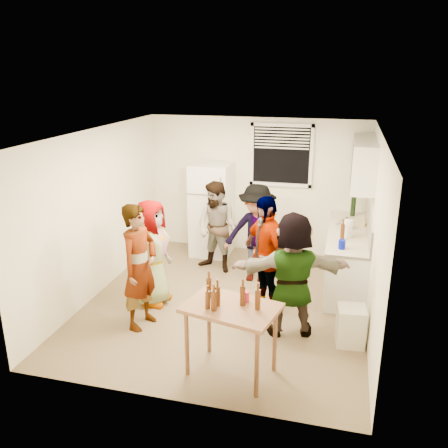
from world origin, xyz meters
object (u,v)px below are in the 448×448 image
(beer_bottle_counter, at_px, (342,240))
(guest_stripe, at_px, (143,324))
(guest_back_left, at_px, (217,270))
(blue_cup, at_px, (342,249))
(red_cup, at_px, (245,301))
(trash_bin, at_px, (351,326))
(guest_orange, at_px, (289,332))
(serving_table, at_px, (231,372))
(wine_bottle, at_px, (352,216))
(refrigerator, at_px, (212,210))
(guest_black, at_px, (264,309))
(beer_bottle_table, at_px, (208,308))
(guest_grey, at_px, (155,302))
(guest_back_right, at_px, (255,279))
(kettle, at_px, (346,229))

(beer_bottle_counter, height_order, guest_stripe, beer_bottle_counter)
(beer_bottle_counter, bearing_deg, guest_back_left, 168.00)
(blue_cup, height_order, guest_stripe, blue_cup)
(beer_bottle_counter, height_order, red_cup, beer_bottle_counter)
(red_cup, bearing_deg, trash_bin, 34.24)
(blue_cup, distance_m, guest_orange, 1.40)
(serving_table, relative_size, guest_back_left, 0.65)
(beer_bottle_counter, xyz_separation_m, guest_back_left, (-2.04, 0.43, -0.90))
(beer_bottle_counter, xyz_separation_m, guest_orange, (-0.58, -1.29, -0.90))
(red_cup, bearing_deg, wine_bottle, 71.47)
(refrigerator, relative_size, guest_black, 1.00)
(trash_bin, relative_size, beer_bottle_table, 2.48)
(beer_bottle_table, xyz_separation_m, guest_back_left, (-0.68, 2.88, -0.85))
(guest_grey, bearing_deg, guest_orange, -95.02)
(red_cup, relative_size, guest_back_right, 0.07)
(guest_back_left, bearing_deg, wine_bottle, 39.10)
(guest_grey, bearing_deg, kettle, -56.84)
(refrigerator, xyz_separation_m, guest_black, (1.33, -1.94, -0.85))
(trash_bin, xyz_separation_m, serving_table, (-1.31, -0.96, -0.25))
(beer_bottle_counter, relative_size, guest_grey, 0.15)
(guest_stripe, height_order, guest_back_right, guest_back_right)
(wine_bottle, xyz_separation_m, trash_bin, (0.03, -2.64, -0.65))
(trash_bin, bearing_deg, serving_table, -143.86)
(kettle, bearing_deg, blue_cup, -113.94)
(wine_bottle, height_order, guest_orange, wine_bottle)
(guest_back_left, bearing_deg, guest_orange, -31.45)
(guest_orange, bearing_deg, serving_table, 46.70)
(red_cup, distance_m, guest_stripe, 1.86)
(serving_table, distance_m, guest_back_right, 2.55)
(wine_bottle, bearing_deg, guest_back_left, -159.12)
(refrigerator, xyz_separation_m, guest_orange, (1.77, -2.47, -0.85))
(kettle, relative_size, guest_grey, 0.16)
(beer_bottle_counter, height_order, guest_black, beer_bottle_counter)
(trash_bin, bearing_deg, kettle, 93.98)
(wine_bottle, height_order, serving_table, wine_bottle)
(guest_black, bearing_deg, guest_orange, -2.31)
(beer_bottle_table, height_order, guest_back_left, beer_bottle_table)
(refrigerator, height_order, blue_cup, refrigerator)
(red_cup, relative_size, guest_back_left, 0.08)
(beer_bottle_table, bearing_deg, kettle, 64.55)
(beer_bottle_table, xyz_separation_m, guest_black, (0.34, 1.68, -0.85))
(beer_bottle_table, height_order, guest_back_right, beer_bottle_table)
(guest_grey, bearing_deg, serving_table, -127.96)
(beer_bottle_counter, distance_m, guest_stripe, 3.13)
(blue_cup, bearing_deg, refrigerator, 146.27)
(kettle, height_order, guest_stripe, kettle)
(guest_back_right, bearing_deg, red_cup, -83.80)
(serving_table, xyz_separation_m, guest_grey, (-1.51, 1.39, 0.00))
(refrigerator, relative_size, beer_bottle_counter, 7.29)
(blue_cup, bearing_deg, guest_orange, -123.10)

